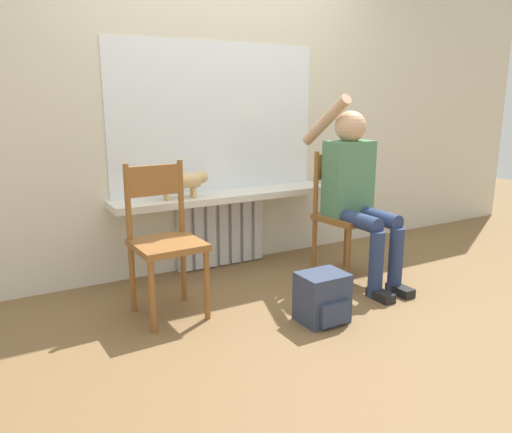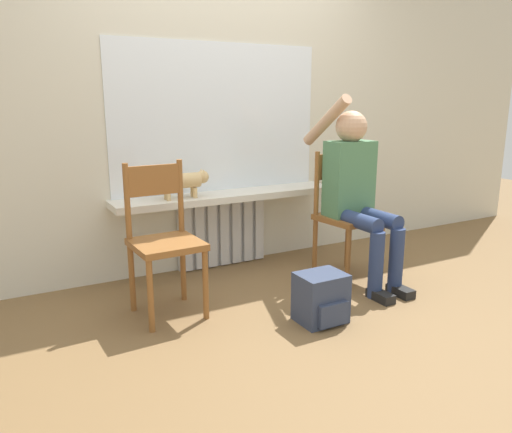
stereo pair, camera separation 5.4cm
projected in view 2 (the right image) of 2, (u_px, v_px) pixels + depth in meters
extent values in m
plane|color=brown|center=(302.00, 318.00, 3.08)|extent=(12.00, 12.00, 0.00)
cube|color=beige|center=(216.00, 94.00, 3.81)|extent=(7.00, 0.06, 2.70)
cube|color=silver|center=(222.00, 231.00, 4.01)|extent=(0.74, 0.05, 0.56)
cube|color=silver|center=(187.00, 237.00, 3.82)|extent=(0.07, 0.03, 0.54)
cube|color=silver|center=(200.00, 236.00, 3.87)|extent=(0.07, 0.03, 0.54)
cube|color=silver|center=(212.00, 234.00, 3.92)|extent=(0.07, 0.03, 0.54)
cube|color=silver|center=(224.00, 232.00, 3.97)|extent=(0.07, 0.03, 0.54)
cube|color=silver|center=(236.00, 230.00, 4.02)|extent=(0.07, 0.03, 0.54)
cube|color=silver|center=(248.00, 229.00, 4.07)|extent=(0.07, 0.03, 0.54)
cube|color=silver|center=(259.00, 227.00, 4.12)|extent=(0.07, 0.03, 0.54)
cube|color=silver|center=(228.00, 196.00, 3.83)|extent=(1.78, 0.31, 0.05)
cube|color=white|center=(218.00, 118.00, 3.83)|extent=(1.70, 0.01, 1.12)
cube|color=brown|center=(166.00, 244.00, 3.02)|extent=(0.41, 0.41, 0.04)
cylinder|color=brown|center=(151.00, 296.00, 2.85)|extent=(0.04, 0.04, 0.44)
cylinder|color=brown|center=(206.00, 285.00, 3.02)|extent=(0.04, 0.04, 0.44)
cylinder|color=brown|center=(132.00, 278.00, 3.13)|extent=(0.04, 0.04, 0.44)
cylinder|color=brown|center=(183.00, 269.00, 3.31)|extent=(0.04, 0.04, 0.44)
cylinder|color=brown|center=(127.00, 202.00, 3.02)|extent=(0.04, 0.04, 0.47)
cylinder|color=brown|center=(181.00, 196.00, 3.19)|extent=(0.04, 0.04, 0.47)
cube|color=brown|center=(154.00, 180.00, 3.08)|extent=(0.36, 0.04, 0.19)
cube|color=brown|center=(349.00, 218.00, 3.68)|extent=(0.44, 0.44, 0.04)
cylinder|color=brown|center=(348.00, 259.00, 3.50)|extent=(0.04, 0.04, 0.44)
cylinder|color=brown|center=(381.00, 251.00, 3.69)|extent=(0.04, 0.04, 0.44)
cylinder|color=brown|center=(315.00, 247.00, 3.77)|extent=(0.04, 0.04, 0.44)
cylinder|color=brown|center=(347.00, 240.00, 3.97)|extent=(0.04, 0.04, 0.44)
cylinder|color=brown|center=(317.00, 183.00, 3.66)|extent=(0.04, 0.04, 0.47)
cylinder|color=brown|center=(350.00, 179.00, 3.85)|extent=(0.04, 0.04, 0.47)
cube|color=brown|center=(334.00, 166.00, 3.73)|extent=(0.36, 0.06, 0.19)
cylinder|color=navy|center=(357.00, 220.00, 3.46)|extent=(0.11, 0.43, 0.11)
cylinder|color=navy|center=(377.00, 217.00, 3.55)|extent=(0.11, 0.43, 0.11)
cylinder|color=navy|center=(376.00, 265.00, 3.34)|extent=(0.10, 0.10, 0.46)
cylinder|color=navy|center=(396.00, 261.00, 3.43)|extent=(0.10, 0.10, 0.46)
cube|color=black|center=(380.00, 296.00, 3.34)|extent=(0.09, 0.20, 0.06)
cube|color=black|center=(400.00, 291.00, 3.42)|extent=(0.09, 0.20, 0.06)
cube|color=#4C7F56|center=(349.00, 179.00, 3.63)|extent=(0.34, 0.20, 0.54)
sphere|color=tan|center=(351.00, 127.00, 3.54)|extent=(0.22, 0.22, 0.22)
cylinder|color=tan|center=(326.00, 121.00, 3.59)|extent=(0.08, 0.50, 0.38)
cylinder|color=#4C7F56|center=(369.00, 181.00, 3.67)|extent=(0.08, 0.08, 0.44)
cylinder|color=#DBB77A|center=(180.00, 181.00, 3.58)|extent=(0.29, 0.11, 0.11)
sphere|color=#DBB77A|center=(203.00, 177.00, 3.66)|extent=(0.09, 0.09, 0.09)
cone|color=#DBB77A|center=(204.00, 172.00, 3.63)|extent=(0.03, 0.03, 0.03)
cone|color=#DBB77A|center=(201.00, 171.00, 3.67)|extent=(0.03, 0.03, 0.03)
cylinder|color=#DBB77A|center=(195.00, 193.00, 3.63)|extent=(0.03, 0.03, 0.08)
cylinder|color=#DBB77A|center=(192.00, 192.00, 3.67)|extent=(0.03, 0.03, 0.08)
cylinder|color=#DBB77A|center=(169.00, 195.00, 3.53)|extent=(0.03, 0.03, 0.08)
cylinder|color=#DBB77A|center=(166.00, 194.00, 3.58)|extent=(0.03, 0.03, 0.08)
cylinder|color=#DBB77A|center=(155.00, 179.00, 3.49)|extent=(0.19, 0.03, 0.13)
cube|color=#333D56|center=(321.00, 297.00, 3.00)|extent=(0.28, 0.23, 0.30)
cube|color=#333D56|center=(333.00, 315.00, 2.91)|extent=(0.20, 0.03, 0.14)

